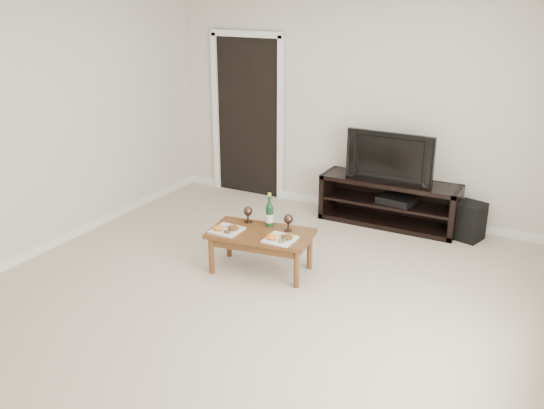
{
  "coord_description": "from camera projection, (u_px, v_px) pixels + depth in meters",
  "views": [
    {
      "loc": [
        2.42,
        -4.02,
        2.7
      ],
      "look_at": [
        -0.14,
        0.77,
        0.7
      ],
      "focal_mm": 40.0,
      "sensor_mm": 36.0,
      "label": 1
    }
  ],
  "objects": [
    {
      "name": "doorway",
      "position": [
        248.0,
        118.0,
        7.92
      ],
      "size": [
        0.9,
        0.02,
        2.05
      ],
      "primitive_type": "cube",
      "color": "black",
      "rests_on": "ground"
    },
    {
      "name": "goblet_right",
      "position": [
        288.0,
        223.0,
        5.87
      ],
      "size": [
        0.09,
        0.09,
        0.17
      ],
      "primitive_type": null,
      "color": "#3C2920",
      "rests_on": "coffee_table"
    },
    {
      "name": "back_wall",
      "position": [
        362.0,
        107.0,
        7.17
      ],
      "size": [
        5.0,
        0.04,
        2.6
      ],
      "primitive_type": "cube",
      "color": "beige",
      "rests_on": "ground"
    },
    {
      "name": "plate_left",
      "position": [
        227.0,
        228.0,
        5.88
      ],
      "size": [
        0.27,
        0.27,
        0.07
      ],
      "primitive_type": "cube",
      "color": "white",
      "rests_on": "coffee_table"
    },
    {
      "name": "wine_bottle",
      "position": [
        270.0,
        210.0,
        5.95
      ],
      "size": [
        0.07,
        0.07,
        0.35
      ],
      "primitive_type": "cylinder",
      "color": "#0F3719",
      "rests_on": "coffee_table"
    },
    {
      "name": "coffee_table",
      "position": [
        261.0,
        251.0,
        5.95
      ],
      "size": [
        1.06,
        0.68,
        0.42
      ],
      "primitive_type": "cube",
      "rotation": [
        0.0,
        0.0,
        0.14
      ],
      "color": "brown",
      "rests_on": "ground"
    },
    {
      "name": "television",
      "position": [
        392.0,
        156.0,
        6.88
      ],
      "size": [
        1.01,
        0.14,
        0.58
      ],
      "primitive_type": "imported",
      "rotation": [
        0.0,
        0.0,
        -0.01
      ],
      "color": "black",
      "rests_on": "media_console"
    },
    {
      "name": "subwoofer",
      "position": [
        469.0,
        221.0,
        6.69
      ],
      "size": [
        0.35,
        0.35,
        0.42
      ],
      "primitive_type": "cube",
      "rotation": [
        0.0,
        0.0,
        -0.28
      ],
      "color": "black",
      "rests_on": "ground"
    },
    {
      "name": "av_receiver",
      "position": [
        396.0,
        200.0,
        7.01
      ],
      "size": [
        0.44,
        0.36,
        0.08
      ],
      "primitive_type": "cube",
      "rotation": [
        0.0,
        0.0,
        -0.15
      ],
      "color": "black",
      "rests_on": "media_console"
    },
    {
      "name": "plate_right",
      "position": [
        280.0,
        237.0,
        5.67
      ],
      "size": [
        0.27,
        0.27,
        0.07
      ],
      "primitive_type": "cube",
      "color": "white",
      "rests_on": "coffee_table"
    },
    {
      "name": "floor",
      "position": [
        245.0,
        308.0,
        5.33
      ],
      "size": [
        5.5,
        5.5,
        0.0
      ],
      "primitive_type": "plane",
      "color": "beige",
      "rests_on": "ground"
    },
    {
      "name": "media_console",
      "position": [
        389.0,
        202.0,
        7.08
      ],
      "size": [
        1.6,
        0.45,
        0.55
      ],
      "primitive_type": "cube",
      "color": "black",
      "rests_on": "ground"
    },
    {
      "name": "goblet_left",
      "position": [
        248.0,
        214.0,
        6.07
      ],
      "size": [
        0.09,
        0.09,
        0.17
      ],
      "primitive_type": null,
      "color": "#3C2920",
      "rests_on": "coffee_table"
    }
  ]
}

